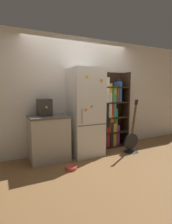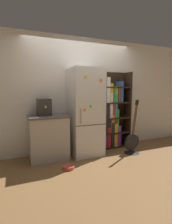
% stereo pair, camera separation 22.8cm
% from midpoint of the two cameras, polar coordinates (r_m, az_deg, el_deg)
% --- Properties ---
extents(ground_plane, '(16.00, 16.00, 0.00)m').
position_cam_midpoint_polar(ground_plane, '(3.92, -0.93, -14.01)').
color(ground_plane, olive).
extents(wall_back, '(8.00, 0.05, 2.60)m').
position_cam_midpoint_polar(wall_back, '(4.09, -3.81, 5.53)').
color(wall_back, white).
rests_on(wall_back, ground_plane).
extents(refrigerator, '(0.67, 0.65, 1.88)m').
position_cam_midpoint_polar(refrigerator, '(3.81, -1.83, -0.04)').
color(refrigerator, white).
rests_on(refrigerator, ground_plane).
extents(bookshelf, '(0.80, 0.31, 1.85)m').
position_cam_midpoint_polar(bookshelf, '(4.33, 6.24, -0.31)').
color(bookshelf, black).
rests_on(bookshelf, ground_plane).
extents(kitchen_counter, '(0.78, 0.58, 0.91)m').
position_cam_midpoint_polar(kitchen_counter, '(3.69, -13.78, -8.16)').
color(kitchen_counter, '#BCB7A8').
rests_on(kitchen_counter, ground_plane).
extents(espresso_machine, '(0.26, 0.35, 0.34)m').
position_cam_midpoint_polar(espresso_machine, '(3.60, -15.22, 1.51)').
color(espresso_machine, '#38332D').
rests_on(espresso_machine, kitchen_counter).
extents(guitar, '(0.38, 0.34, 1.21)m').
position_cam_midpoint_polar(guitar, '(4.17, 12.96, -10.36)').
color(guitar, black).
rests_on(guitar, ground_plane).
extents(pet_bowl, '(0.22, 0.22, 0.06)m').
position_cam_midpoint_polar(pet_bowl, '(3.32, -6.97, -17.56)').
color(pet_bowl, '#D84C3F').
rests_on(pet_bowl, ground_plane).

